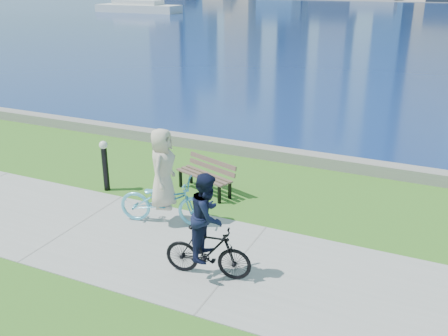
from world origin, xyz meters
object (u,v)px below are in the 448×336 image
(bollard_lamp, at_px, (105,162))
(park_bench, at_px, (207,173))
(cyclist_man, at_px, (208,234))
(cyclist_woman, at_px, (163,189))

(bollard_lamp, bearing_deg, park_bench, 22.22)
(cyclist_man, bearing_deg, bollard_lamp, 50.32)
(cyclist_woman, bearing_deg, cyclist_man, -142.65)
(cyclist_woman, bearing_deg, park_bench, -15.59)
(bollard_lamp, relative_size, cyclist_woman, 0.61)
(bollard_lamp, height_order, cyclist_man, cyclist_man)
(bollard_lamp, distance_m, cyclist_woman, 2.63)
(cyclist_woman, relative_size, cyclist_man, 1.09)
(park_bench, xyz_separation_m, cyclist_man, (1.81, -3.58, 0.36))
(park_bench, height_order, cyclist_woman, cyclist_woman)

